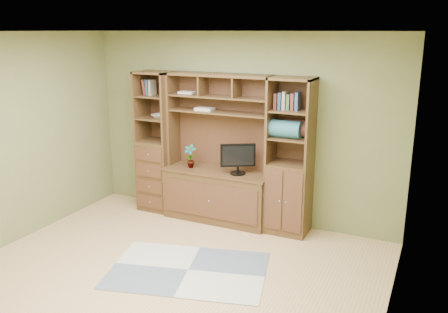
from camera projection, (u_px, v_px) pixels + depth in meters
The scene contains 11 objects.
room at pixel (162, 164), 4.81m from camera, with size 4.60×4.10×2.64m.
center_hutch at pixel (217, 150), 6.49m from camera, with size 1.54×0.53×2.05m, color #493019.
left_tower at pixel (157, 142), 6.93m from camera, with size 0.50×0.45×2.05m, color #493019.
right_tower at pixel (290, 157), 6.10m from camera, with size 0.55×0.45×2.05m, color #493019.
rug at pixel (188, 270), 5.32m from camera, with size 1.73×1.15×0.01m, color #939798.
monitor at pixel (238, 153), 6.32m from camera, with size 0.47×0.21×0.58m, color black.
orchid at pixel (190, 156), 6.65m from camera, with size 0.18×0.12×0.33m, color #B7503D.
magazines at pixel (205, 109), 6.52m from camera, with size 0.25×0.18×0.04m, color #BAAB9E.
bowl at pixel (159, 116), 6.80m from camera, with size 0.22×0.22×0.05m, color beige.
blanket_teal at pixel (286, 129), 5.98m from camera, with size 0.39×0.22×0.22m, color #295E6C.
blanket_red at pixel (299, 128), 6.04m from camera, with size 0.39×0.22×0.22m, color brown.
Camera 1 is at (2.53, -3.92, 2.62)m, focal length 38.00 mm.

